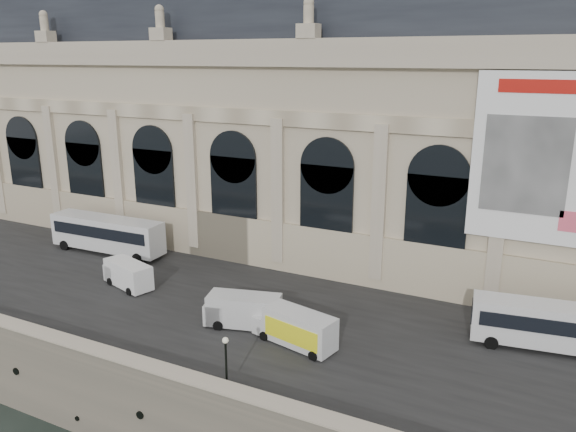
# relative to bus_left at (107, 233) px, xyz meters

# --- Properties ---
(quay) EXTENTS (160.00, 70.00, 6.00)m
(quay) POSITION_rel_bus_left_xyz_m (17.86, 16.77, -5.20)
(quay) COLOR #7A6F5E
(quay) RESTS_ON ground
(street) EXTENTS (160.00, 24.00, 0.06)m
(street) POSITION_rel_bus_left_xyz_m (17.86, -4.23, -2.17)
(street) COLOR #2D2D2D
(street) RESTS_ON quay
(parapet) EXTENTS (160.00, 1.40, 1.21)m
(parapet) POSITION_rel_bus_left_xyz_m (17.86, -17.63, -1.59)
(parapet) COLOR #7A6F5E
(parapet) RESTS_ON quay
(museum) EXTENTS (69.00, 18.70, 29.10)m
(museum) POSITION_rel_bus_left_xyz_m (11.88, 12.63, 11.52)
(museum) COLOR beige
(museum) RESTS_ON quay
(bus_left) EXTENTS (13.43, 3.48, 3.93)m
(bus_left) POSITION_rel_bus_left_xyz_m (0.00, 0.00, 0.00)
(bus_left) COLOR silver
(bus_left) RESTS_ON quay
(bus_right) EXTENTS (12.12, 4.15, 3.50)m
(bus_right) POSITION_rel_bus_left_xyz_m (44.08, -1.47, -0.24)
(bus_right) COLOR silver
(bus_right) RESTS_ON quay
(van_b) EXTENTS (6.25, 3.63, 2.62)m
(van_b) POSITION_rel_bus_left_xyz_m (21.63, -8.32, -0.87)
(van_b) COLOR silver
(van_b) RESTS_ON quay
(van_c) EXTENTS (5.78, 3.53, 2.41)m
(van_c) POSITION_rel_bus_left_xyz_m (8.17, -6.19, -0.97)
(van_c) COLOR white
(van_c) RESTS_ON quay
(box_truck) EXTENTS (6.88, 3.48, 2.65)m
(box_truck) POSITION_rel_bus_left_xyz_m (26.85, -9.05, -0.87)
(box_truck) COLOR silver
(box_truck) RESTS_ON quay
(lamp_right) EXTENTS (0.39, 0.39, 3.85)m
(lamp_right) POSITION_rel_bus_left_xyz_m (25.64, -16.50, -0.29)
(lamp_right) COLOR black
(lamp_right) RESTS_ON quay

